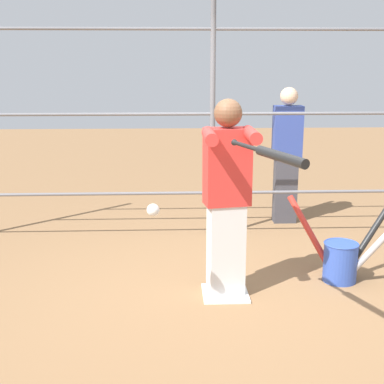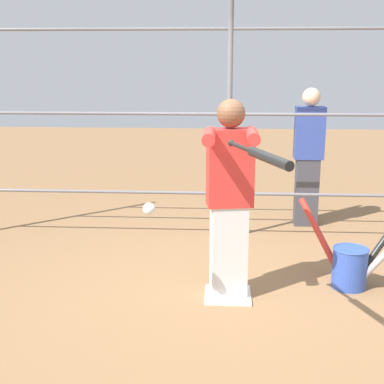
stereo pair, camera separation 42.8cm
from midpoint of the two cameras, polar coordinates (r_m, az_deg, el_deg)
name	(u,v)px [view 1 (the left image)]	position (r m, az deg, el deg)	size (l,w,h in m)	color
ground_plane	(225,294)	(4.81, 0.98, -10.92)	(24.00, 24.00, 0.00)	olive
home_plate	(225,293)	(4.81, 0.99, -10.81)	(0.40, 0.40, 0.02)	white
fence_backstop	(213,114)	(6.00, 0.14, 8.33)	(6.00, 0.06, 2.88)	slate
batter	(227,193)	(4.49, 1.05, -0.18)	(0.44, 0.62, 1.72)	silver
baseball_bat_swinging	(274,155)	(3.51, 5.36, 3.95)	(0.39, 0.82, 0.08)	black
softball_in_flight	(153,210)	(4.00, -7.24, -1.96)	(0.10, 0.10, 0.10)	white
bat_bucket	(342,257)	(5.17, 13.44, -6.85)	(1.01, 0.72, 0.73)	#3351B2
bystander_behind_fence	(287,154)	(6.75, 8.29, 4.07)	(0.35, 0.22, 1.70)	#3F3F47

